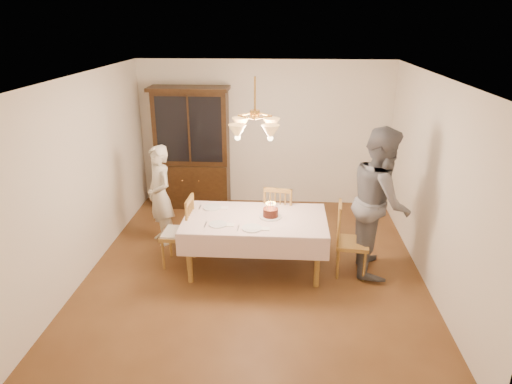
# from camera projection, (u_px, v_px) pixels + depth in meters

# --- Properties ---
(ground) EXTENTS (5.00, 5.00, 0.00)m
(ground) POSITION_uv_depth(u_px,v_px,m) (255.00, 267.00, 6.35)
(ground) COLOR #573418
(ground) RESTS_ON ground
(room_shell) EXTENTS (5.00, 5.00, 5.00)m
(room_shell) POSITION_uv_depth(u_px,v_px,m) (255.00, 159.00, 5.79)
(room_shell) COLOR white
(room_shell) RESTS_ON ground
(dining_table) EXTENTS (1.90, 1.10, 0.76)m
(dining_table) POSITION_uv_depth(u_px,v_px,m) (255.00, 223.00, 6.11)
(dining_table) COLOR olive
(dining_table) RESTS_ON ground
(china_hutch) EXTENTS (1.38, 0.54, 2.16)m
(china_hutch) POSITION_uv_depth(u_px,v_px,m) (192.00, 150.00, 8.16)
(china_hutch) COLOR black
(china_hutch) RESTS_ON ground
(chair_far_side) EXTENTS (0.50, 0.49, 1.00)m
(chair_far_side) POSITION_uv_depth(u_px,v_px,m) (279.00, 219.00, 6.79)
(chair_far_side) COLOR olive
(chair_far_side) RESTS_ON ground
(chair_left_end) EXTENTS (0.44, 0.45, 1.00)m
(chair_left_end) POSITION_uv_depth(u_px,v_px,m) (178.00, 234.00, 6.30)
(chair_left_end) COLOR olive
(chair_left_end) RESTS_ON ground
(chair_right_end) EXTENTS (0.47, 0.48, 1.00)m
(chair_right_end) POSITION_uv_depth(u_px,v_px,m) (351.00, 244.00, 6.06)
(chair_right_end) COLOR olive
(chair_right_end) RESTS_ON ground
(elderly_woman) EXTENTS (0.63, 0.67, 1.53)m
(elderly_woman) POSITION_uv_depth(u_px,v_px,m) (160.00, 195.00, 6.83)
(elderly_woman) COLOR beige
(elderly_woman) RESTS_ON ground
(adult_in_grey) EXTENTS (0.82, 1.02, 1.99)m
(adult_in_grey) POSITION_uv_depth(u_px,v_px,m) (380.00, 201.00, 6.00)
(adult_in_grey) COLOR slate
(adult_in_grey) RESTS_ON ground
(birthday_cake) EXTENTS (0.30, 0.30, 0.21)m
(birthday_cake) POSITION_uv_depth(u_px,v_px,m) (271.00, 213.00, 6.08)
(birthday_cake) COLOR white
(birthday_cake) RESTS_ON dining_table
(place_setting_near_left) EXTENTS (0.38, 0.23, 0.02)m
(place_setting_near_left) POSITION_uv_depth(u_px,v_px,m) (219.00, 224.00, 5.86)
(place_setting_near_left) COLOR white
(place_setting_near_left) RESTS_ON dining_table
(place_setting_near_right) EXTENTS (0.41, 0.26, 0.02)m
(place_setting_near_right) POSITION_uv_depth(u_px,v_px,m) (253.00, 228.00, 5.76)
(place_setting_near_right) COLOR white
(place_setting_near_right) RESTS_ON dining_table
(place_setting_far_left) EXTENTS (0.41, 0.26, 0.02)m
(place_setting_far_left) POSITION_uv_depth(u_px,v_px,m) (213.00, 207.00, 6.39)
(place_setting_far_left) COLOR white
(place_setting_far_left) RESTS_ON dining_table
(chandelier) EXTENTS (0.62, 0.62, 0.73)m
(chandelier) POSITION_uv_depth(u_px,v_px,m) (255.00, 128.00, 5.64)
(chandelier) COLOR #BF8C3F
(chandelier) RESTS_ON ground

